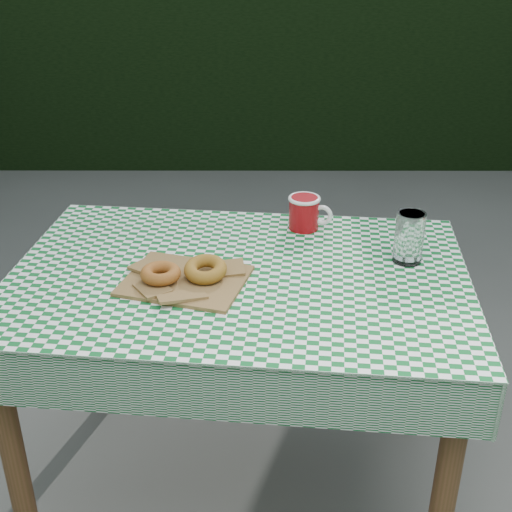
{
  "coord_description": "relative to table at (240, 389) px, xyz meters",
  "views": [
    {
      "loc": [
        -0.03,
        -1.61,
        1.61
      ],
      "look_at": [
        -0.04,
        0.01,
        0.79
      ],
      "focal_mm": 47.67,
      "sensor_mm": 36.0,
      "label": 1
    }
  ],
  "objects": [
    {
      "name": "ground",
      "position": [
        0.08,
        0.03,
        -0.38
      ],
      "size": [
        60.0,
        60.0,
        0.0
      ],
      "primitive_type": "plane",
      "color": "#52524D",
      "rests_on": "ground"
    },
    {
      "name": "hedge_north",
      "position": [
        0.08,
        3.23,
        0.53
      ],
      "size": [
        7.0,
        0.7,
        1.8
      ],
      "primitive_type": "cube",
      "color": "black",
      "rests_on": "ground"
    },
    {
      "name": "table",
      "position": [
        0.0,
        0.0,
        0.0
      ],
      "size": [
        1.27,
        0.91,
        0.75
      ],
      "primitive_type": "cube",
      "rotation": [
        0.0,
        0.0,
        -0.1
      ],
      "color": "brown",
      "rests_on": "ground"
    },
    {
      "name": "tablecloth",
      "position": [
        0.0,
        -0.0,
        0.38
      ],
      "size": [
        1.29,
        0.93,
        0.01
      ],
      "primitive_type": "cube",
      "rotation": [
        0.0,
        0.0,
        -0.1
      ],
      "color": "#0D5824",
      "rests_on": "table"
    },
    {
      "name": "paper_bag",
      "position": [
        -0.14,
        -0.05,
        0.39
      ],
      "size": [
        0.36,
        0.32,
        0.02
      ],
      "primitive_type": "cube",
      "rotation": [
        0.0,
        0.0,
        -0.28
      ],
      "color": "olive",
      "rests_on": "tablecloth"
    },
    {
      "name": "bagel_front",
      "position": [
        -0.2,
        -0.06,
        0.41
      ],
      "size": [
        0.12,
        0.12,
        0.03
      ],
      "primitive_type": "torus",
      "rotation": [
        0.0,
        0.0,
        -0.23
      ],
      "color": "#97651F",
      "rests_on": "paper_bag"
    },
    {
      "name": "bagel_back",
      "position": [
        -0.08,
        -0.04,
        0.41
      ],
      "size": [
        0.13,
        0.13,
        0.03
      ],
      "primitive_type": "torus",
      "rotation": [
        0.0,
        0.0,
        -0.17
      ],
      "color": "#91611E",
      "rests_on": "paper_bag"
    },
    {
      "name": "coffee_mug",
      "position": [
        0.19,
        0.29,
        0.43
      ],
      "size": [
        0.22,
        0.22,
        0.1
      ],
      "primitive_type": null,
      "rotation": [
        0.0,
        0.0,
        -0.3
      ],
      "color": "maroon",
      "rests_on": "tablecloth"
    },
    {
      "name": "drinking_glass",
      "position": [
        0.46,
        0.07,
        0.45
      ],
      "size": [
        0.11,
        0.11,
        0.14
      ],
      "primitive_type": "cylinder",
      "rotation": [
        0.0,
        0.0,
        -0.52
      ],
      "color": "white",
      "rests_on": "tablecloth"
    }
  ]
}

